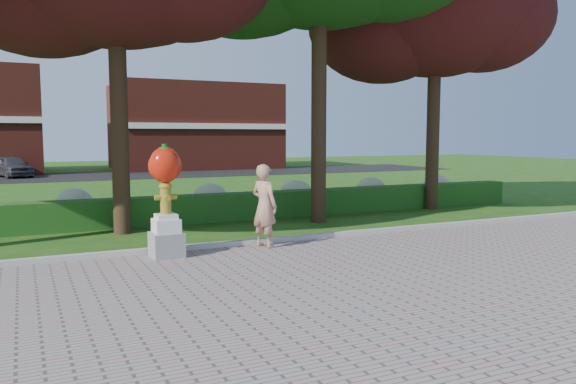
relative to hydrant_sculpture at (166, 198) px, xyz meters
name	(u,v)px	position (x,y,z in m)	size (l,w,h in m)	color
ground	(293,277)	(1.67, -2.50, -1.27)	(100.00, 100.00, 0.00)	#1F4A12
walkway	(446,355)	(1.67, -6.50, -1.25)	(40.00, 14.00, 0.04)	gray
curb	(235,244)	(1.67, 0.50, -1.19)	(40.00, 0.18, 0.15)	#ADADA5
lawn_hedge	(188,209)	(1.67, 4.50, -0.87)	(24.00, 0.70, 0.80)	#144012
hydrangea_row	(197,199)	(2.24, 5.50, -0.72)	(20.10, 1.10, 0.99)	beige
street	(98,176)	(1.67, 25.50, -1.26)	(50.00, 8.00, 0.02)	black
building_right	(194,127)	(9.67, 31.50, 1.93)	(12.00, 8.00, 6.40)	maroon
tree_far_right	(432,3)	(10.07, 4.08, 5.70)	(7.88, 6.72, 10.21)	black
hydrant_sculpture	(166,198)	(0.00, 0.00, 0.00)	(0.68, 0.65, 2.32)	gray
woman	(264,206)	(2.22, 0.08, -0.30)	(0.68, 0.44, 1.86)	tan
parked_car	(12,166)	(-3.18, 26.54, -0.59)	(1.55, 3.85, 1.31)	#45474E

